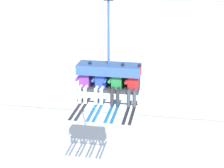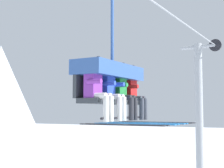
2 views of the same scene
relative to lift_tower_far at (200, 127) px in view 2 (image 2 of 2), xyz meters
name	(u,v)px [view 2 (image 2 of 2)]	position (x,y,z in m)	size (l,w,h in m)	color
mountain_peak_east	(0,96)	(18.24, 33.34, 2.85)	(12.94, 12.94, 14.37)	silver
lift_tower_far	(200,127)	(0.00, 0.00, 0.00)	(0.36, 1.88, 8.32)	#9EA3A8
chairlift_chair	(109,77)	(-9.44, -0.71, 1.45)	(1.96, 0.74, 3.21)	#33383D
skier_purple	(98,88)	(-10.21, -0.92, 1.16)	(0.48, 1.70, 1.34)	purple
skier_blue	(112,91)	(-9.69, -0.93, 1.13)	(0.46, 1.70, 1.23)	#2847B7
skier_green	(124,91)	(-9.18, -0.92, 1.16)	(0.48, 1.70, 1.34)	#23843D
skier_red	(134,92)	(-8.66, -0.92, 1.16)	(0.48, 1.70, 1.34)	red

